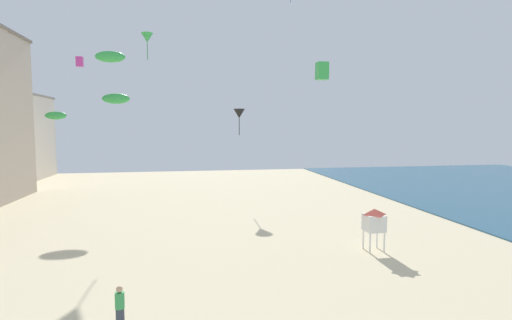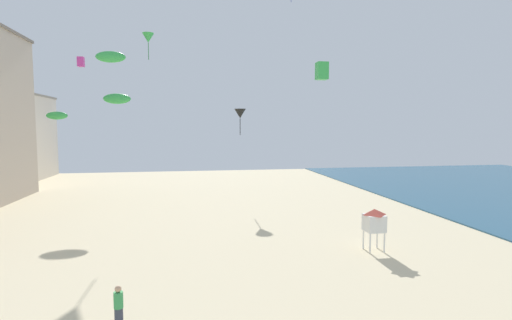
{
  "view_description": "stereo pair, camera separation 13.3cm",
  "coord_description": "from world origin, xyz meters",
  "px_view_note": "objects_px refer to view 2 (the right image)",
  "views": [
    {
      "loc": [
        -0.88,
        -6.79,
        7.41
      ],
      "look_at": [
        3.36,
        17.1,
        5.37
      ],
      "focal_mm": 27.35,
      "sensor_mm": 36.0,
      "label": 1
    },
    {
      "loc": [
        -0.75,
        -6.82,
        7.41
      ],
      "look_at": [
        3.36,
        17.1,
        5.37
      ],
      "focal_mm": 27.35,
      "sensor_mm": 36.0,
      "label": 2
    }
  ],
  "objects_px": {
    "kite_green_delta": "(148,38)",
    "kite_green_box": "(322,71)",
    "kite_flyer": "(119,305)",
    "kite_green_parafoil_3": "(111,57)",
    "kite_green_parafoil": "(117,99)",
    "kite_black_delta": "(240,114)",
    "kite_green_parafoil_2": "(57,116)",
    "lifeguard_stand": "(374,221)",
    "kite_magenta_box": "(81,62)"
  },
  "relations": [
    {
      "from": "kite_green_delta",
      "to": "kite_green_box",
      "type": "xyz_separation_m",
      "value": [
        11.39,
        -22.5,
        -6.31
      ]
    },
    {
      "from": "kite_flyer",
      "to": "kite_green_box",
      "type": "xyz_separation_m",
      "value": [
        9.92,
        6.44,
        9.6
      ]
    },
    {
      "from": "kite_green_box",
      "to": "kite_green_parafoil_3",
      "type": "height_order",
      "value": "kite_green_parafoil_3"
    },
    {
      "from": "kite_green_parafoil",
      "to": "kite_green_delta",
      "type": "relative_size",
      "value": 0.95
    },
    {
      "from": "kite_flyer",
      "to": "kite_green_delta",
      "type": "relative_size",
      "value": 0.59
    },
    {
      "from": "kite_black_delta",
      "to": "kite_green_parafoil_2",
      "type": "bearing_deg",
      "value": -168.33
    },
    {
      "from": "lifeguard_stand",
      "to": "kite_green_parafoil_2",
      "type": "xyz_separation_m",
      "value": [
        -22.57,
        16.43,
        6.63
      ]
    },
    {
      "from": "kite_flyer",
      "to": "kite_black_delta",
      "type": "distance_m",
      "value": 29.18
    },
    {
      "from": "lifeguard_stand",
      "to": "kite_green_parafoil_3",
      "type": "bearing_deg",
      "value": 144.97
    },
    {
      "from": "kite_magenta_box",
      "to": "kite_green_parafoil_3",
      "type": "relative_size",
      "value": 0.48
    },
    {
      "from": "kite_green_parafoil",
      "to": "kite_black_delta",
      "type": "bearing_deg",
      "value": 3.63
    },
    {
      "from": "kite_black_delta",
      "to": "kite_green_parafoil_3",
      "type": "bearing_deg",
      "value": -125.77
    },
    {
      "from": "kite_magenta_box",
      "to": "kite_green_box",
      "type": "height_order",
      "value": "kite_magenta_box"
    },
    {
      "from": "kite_flyer",
      "to": "lifeguard_stand",
      "type": "xyz_separation_m",
      "value": [
        13.5,
        6.94,
        0.92
      ]
    },
    {
      "from": "lifeguard_stand",
      "to": "kite_flyer",
      "type": "bearing_deg",
      "value": -168.3
    },
    {
      "from": "kite_black_delta",
      "to": "kite_green_parafoil",
      "type": "bearing_deg",
      "value": -176.37
    },
    {
      "from": "kite_green_parafoil_2",
      "to": "kite_black_delta",
      "type": "height_order",
      "value": "kite_black_delta"
    },
    {
      "from": "kite_green_parafoil_2",
      "to": "kite_green_parafoil_3",
      "type": "height_order",
      "value": "kite_green_parafoil_3"
    },
    {
      "from": "kite_black_delta",
      "to": "kite_green_parafoil_3",
      "type": "distance_m",
      "value": 17.96
    },
    {
      "from": "kite_magenta_box",
      "to": "kite_black_delta",
      "type": "height_order",
      "value": "kite_magenta_box"
    },
    {
      "from": "kite_green_parafoil_3",
      "to": "kite_black_delta",
      "type": "bearing_deg",
      "value": 54.23
    },
    {
      "from": "lifeguard_stand",
      "to": "kite_green_parafoil_3",
      "type": "distance_m",
      "value": 19.6
    },
    {
      "from": "kite_green_box",
      "to": "kite_green_delta",
      "type": "bearing_deg",
      "value": 116.84
    },
    {
      "from": "kite_flyer",
      "to": "lifeguard_stand",
      "type": "distance_m",
      "value": 15.21
    },
    {
      "from": "kite_green_parafoil_2",
      "to": "kite_green_box",
      "type": "distance_m",
      "value": 25.52
    },
    {
      "from": "kite_green_delta",
      "to": "kite_green_parafoil_2",
      "type": "bearing_deg",
      "value": -143.77
    },
    {
      "from": "kite_green_parafoil_2",
      "to": "kite_flyer",
      "type": "bearing_deg",
      "value": -68.79
    },
    {
      "from": "kite_magenta_box",
      "to": "kite_green_delta",
      "type": "height_order",
      "value": "kite_green_delta"
    },
    {
      "from": "kite_magenta_box",
      "to": "kite_green_parafoil_3",
      "type": "distance_m",
      "value": 13.53
    },
    {
      "from": "kite_green_parafoil_3",
      "to": "kite_green_parafoil_2",
      "type": "bearing_deg",
      "value": 122.0
    },
    {
      "from": "lifeguard_stand",
      "to": "kite_magenta_box",
      "type": "relative_size",
      "value": 2.83
    },
    {
      "from": "kite_green_parafoil_2",
      "to": "kite_black_delta",
      "type": "bearing_deg",
      "value": 11.67
    },
    {
      "from": "kite_green_box",
      "to": "kite_flyer",
      "type": "bearing_deg",
      "value": -147.01
    },
    {
      "from": "kite_green_box",
      "to": "kite_magenta_box",
      "type": "bearing_deg",
      "value": 132.78
    },
    {
      "from": "kite_green_delta",
      "to": "kite_black_delta",
      "type": "bearing_deg",
      "value": -12.11
    },
    {
      "from": "lifeguard_stand",
      "to": "kite_green_delta",
      "type": "xyz_separation_m",
      "value": [
        -14.97,
        22.0,
        14.99
      ]
    },
    {
      "from": "kite_flyer",
      "to": "kite_green_parafoil",
      "type": "height_order",
      "value": "kite_green_parafoil"
    },
    {
      "from": "kite_magenta_box",
      "to": "kite_flyer",
      "type": "bearing_deg",
      "value": -73.77
    },
    {
      "from": "kite_green_parafoil_3",
      "to": "lifeguard_stand",
      "type": "bearing_deg",
      "value": -19.53
    },
    {
      "from": "kite_flyer",
      "to": "kite_magenta_box",
      "type": "relative_size",
      "value": 1.82
    },
    {
      "from": "lifeguard_stand",
      "to": "kite_green_box",
      "type": "bearing_deg",
      "value": 172.51
    },
    {
      "from": "kite_green_parafoil",
      "to": "kite_magenta_box",
      "type": "bearing_deg",
      "value": -159.91
    },
    {
      "from": "kite_green_parafoil_2",
      "to": "kite_black_delta",
      "type": "xyz_separation_m",
      "value": [
        17.1,
        3.53,
        0.39
      ]
    },
    {
      "from": "kite_black_delta",
      "to": "kite_green_parafoil_3",
      "type": "xyz_separation_m",
      "value": [
        -10.34,
        -14.35,
        3.12
      ]
    },
    {
      "from": "kite_magenta_box",
      "to": "kite_green_parafoil_3",
      "type": "bearing_deg",
      "value": -68.26
    },
    {
      "from": "kite_magenta_box",
      "to": "kite_green_parafoil",
      "type": "relative_size",
      "value": 0.34
    },
    {
      "from": "kite_green_parafoil",
      "to": "kite_green_parafoil_2",
      "type": "bearing_deg",
      "value": -149.97
    },
    {
      "from": "kite_magenta_box",
      "to": "kite_green_delta",
      "type": "relative_size",
      "value": 0.32
    },
    {
      "from": "kite_flyer",
      "to": "kite_green_parafoil",
      "type": "distance_m",
      "value": 28.06
    },
    {
      "from": "kite_green_box",
      "to": "kite_green_parafoil_3",
      "type": "bearing_deg",
      "value": 153.44
    }
  ]
}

